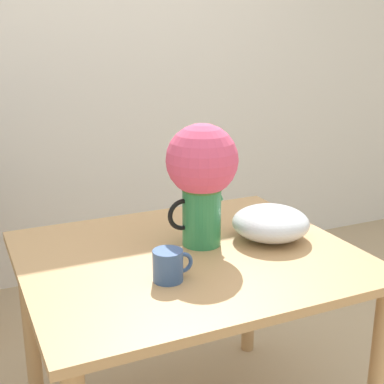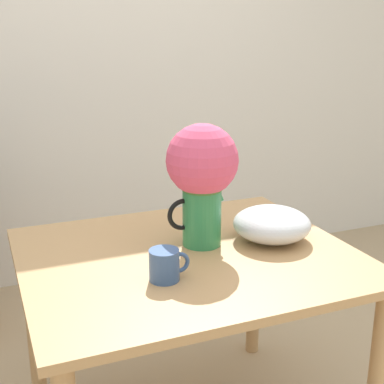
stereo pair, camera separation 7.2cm
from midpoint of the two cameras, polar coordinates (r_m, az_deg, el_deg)
The scene contains 5 objects.
wall_back at distance 3.23m, azimuth -9.09°, elevation 13.46°, with size 8.00×0.05×2.60m.
table at distance 1.88m, azimuth 0.72°, elevation -9.57°, with size 1.11×0.95×0.75m.
flower_vase at distance 1.82m, azimuth 2.21°, elevation 2.11°, with size 0.25×0.25×0.43m.
coffee_mug at distance 1.63m, azimuth -1.59°, elevation -7.79°, with size 0.13×0.09×0.10m.
white_bowl at distance 1.95m, azimuth 9.57°, elevation -3.39°, with size 0.28×0.28×0.12m.
Camera 2 is at (-0.72, -1.37, 1.48)m, focal length 50.00 mm.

